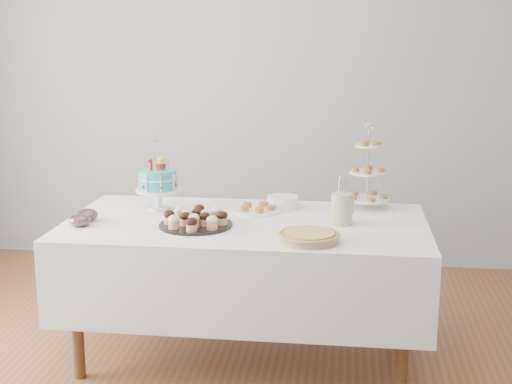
# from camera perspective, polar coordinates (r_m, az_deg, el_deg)

# --- Properties ---
(floor) EXTENTS (5.00, 5.00, 0.00)m
(floor) POSITION_cam_1_polar(r_m,az_deg,el_deg) (3.80, -1.46, -14.83)
(floor) COLOR brown
(floor) RESTS_ON ground
(walls) EXTENTS (5.04, 4.04, 2.70)m
(walls) POSITION_cam_1_polar(r_m,az_deg,el_deg) (3.40, -1.59, 5.81)
(walls) COLOR #9B9EA0
(walls) RESTS_ON floor
(table) EXTENTS (1.92, 1.02, 0.77)m
(table) POSITION_cam_1_polar(r_m,az_deg,el_deg) (3.86, -0.82, -5.62)
(table) COLOR silver
(table) RESTS_ON floor
(birthday_cake) EXTENTS (0.26, 0.26, 0.39)m
(birthday_cake) POSITION_cam_1_polar(r_m,az_deg,el_deg) (4.06, -7.81, 0.06)
(birthday_cake) COLOR white
(birthday_cake) RESTS_ON table
(cupcake_tray) EXTENTS (0.38, 0.38, 0.09)m
(cupcake_tray) POSITION_cam_1_polar(r_m,az_deg,el_deg) (3.71, -4.85, -2.11)
(cupcake_tray) COLOR black
(cupcake_tray) RESTS_ON table
(pie) EXTENTS (0.30, 0.30, 0.05)m
(pie) POSITION_cam_1_polar(r_m,az_deg,el_deg) (3.44, 4.27, -3.54)
(pie) COLOR tan
(pie) RESTS_ON table
(tiered_stand) EXTENTS (0.25, 0.25, 0.49)m
(tiered_stand) POSITION_cam_1_polar(r_m,az_deg,el_deg) (4.09, 8.93, 1.52)
(tiered_stand) COLOR silver
(tiered_stand) RESTS_ON table
(plate_stack) EXTENTS (0.18, 0.18, 0.07)m
(plate_stack) POSITION_cam_1_polar(r_m,az_deg,el_deg) (4.08, 2.14, -0.80)
(plate_stack) COLOR white
(plate_stack) RESTS_ON table
(pastry_plate) EXTENTS (0.27, 0.27, 0.04)m
(pastry_plate) POSITION_cam_1_polar(r_m,az_deg,el_deg) (4.00, 0.08, -1.34)
(pastry_plate) COLOR white
(pastry_plate) RESTS_ON table
(jam_bowl_a) EXTENTS (0.11, 0.11, 0.07)m
(jam_bowl_a) POSITION_cam_1_polar(r_m,az_deg,el_deg) (3.81, -13.91, -2.22)
(jam_bowl_a) COLOR silver
(jam_bowl_a) RESTS_ON table
(jam_bowl_b) EXTENTS (0.11, 0.11, 0.07)m
(jam_bowl_b) POSITION_cam_1_polar(r_m,az_deg,el_deg) (3.91, -13.34, -1.81)
(jam_bowl_b) COLOR silver
(jam_bowl_b) RESTS_ON table
(utensil_pitcher) EXTENTS (0.12, 0.11, 0.25)m
(utensil_pitcher) POSITION_cam_1_polar(r_m,az_deg,el_deg) (3.75, 6.88, -1.25)
(utensil_pitcher) COLOR beige
(utensil_pitcher) RESTS_ON table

